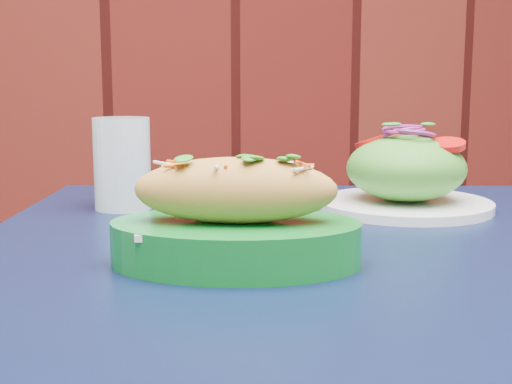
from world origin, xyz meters
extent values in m
cube|color=black|center=(0.23, 1.44, 0.73)|extent=(0.95, 0.95, 0.03)
cube|color=white|center=(0.11, 1.39, 0.79)|extent=(0.19, 0.13, 0.01)
ellipsoid|color=gold|center=(0.11, 1.39, 0.82)|extent=(0.20, 0.12, 0.06)
cylinder|color=white|center=(0.38, 1.61, 0.76)|extent=(0.23, 0.23, 0.01)
ellipsoid|color=#4C992D|center=(0.38, 1.61, 0.81)|extent=(0.16, 0.16, 0.09)
cylinder|color=red|center=(0.42, 1.58, 0.84)|extent=(0.05, 0.05, 0.01)
cylinder|color=red|center=(0.34, 1.65, 0.84)|extent=(0.05, 0.05, 0.01)
cylinder|color=red|center=(0.38, 1.66, 0.84)|extent=(0.05, 0.05, 0.01)
torus|color=#881D70|center=(0.38, 1.61, 0.85)|extent=(0.06, 0.06, 0.01)
torus|color=#881D70|center=(0.38, 1.61, 0.86)|extent=(0.06, 0.06, 0.01)
torus|color=#881D70|center=(0.38, 1.61, 0.86)|extent=(0.06, 0.06, 0.01)
cylinder|color=silver|center=(0.01, 1.69, 0.81)|extent=(0.07, 0.07, 0.12)
camera|label=1|loc=(0.00, 0.74, 0.93)|focal=50.00mm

